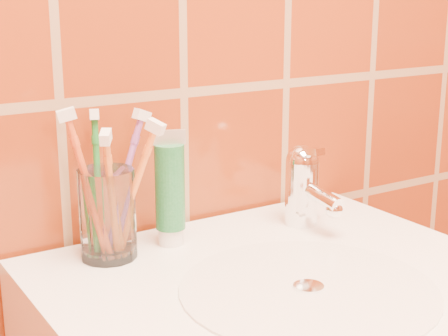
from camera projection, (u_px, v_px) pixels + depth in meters
glass_tumbler at (107, 214)px, 0.87m from camera, size 0.10×0.10×0.12m
toothpaste_tube at (170, 192)px, 0.91m from camera, size 0.04×0.04×0.16m
faucet at (304, 183)px, 0.99m from camera, size 0.05×0.11×0.12m
toothbrush_0 at (134, 191)px, 0.86m from camera, size 0.13×0.16×0.21m
toothbrush_1 at (89, 188)px, 0.85m from camera, size 0.10×0.09×0.21m
toothbrush_2 at (123, 183)px, 0.89m from camera, size 0.13×0.11×0.19m
toothbrush_3 at (111, 198)px, 0.84m from camera, size 0.09×0.11×0.19m
toothbrush_4 at (98, 184)px, 0.88m from camera, size 0.07×0.11×0.20m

